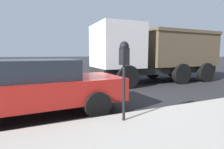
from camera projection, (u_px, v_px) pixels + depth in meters
The scene contains 4 objects.
ground_plane at pixel (62, 101), 5.64m from camera, with size 220.00×220.00×0.00m, color #2B2B2D.
parking_meter at pixel (124, 61), 3.49m from camera, with size 0.21×0.19×1.62m.
car_red at pixel (29, 86), 4.27m from camera, with size 2.11×4.58×1.39m.
dump_truck at pixel (157, 52), 9.65m from camera, with size 2.78×7.03×2.97m.
Camera 1 is at (-5.69, 0.74, 1.52)m, focal length 28.00 mm.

